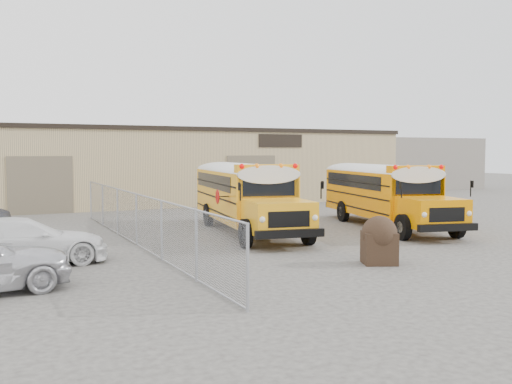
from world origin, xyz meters
name	(u,v)px	position (x,y,z in m)	size (l,w,h in m)	color
ground	(333,246)	(0.00, 0.00, 0.00)	(120.00, 120.00, 0.00)	#423F3C
warehouse	(163,165)	(0.00, 19.99, 2.37)	(30.20, 10.20, 4.67)	tan
chainlink_fence	(137,220)	(-6.00, 3.00, 0.90)	(0.07, 18.07, 1.81)	#999CA2
distant_building_right	(409,163)	(24.00, 24.00, 2.20)	(10.00, 8.00, 4.40)	gray
school_bus_left	(214,184)	(-0.21, 10.45, 1.62)	(3.78, 9.82, 2.80)	#FFAA17
school_bus_right	(336,183)	(6.16, 9.03, 1.58)	(4.23, 9.58, 2.72)	orange
tarp_bundle	(379,239)	(-0.52, -3.16, 0.71)	(1.18, 1.13, 1.38)	black
car_white	(22,242)	(-9.76, 1.00, 0.68)	(1.92, 4.72, 1.37)	white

